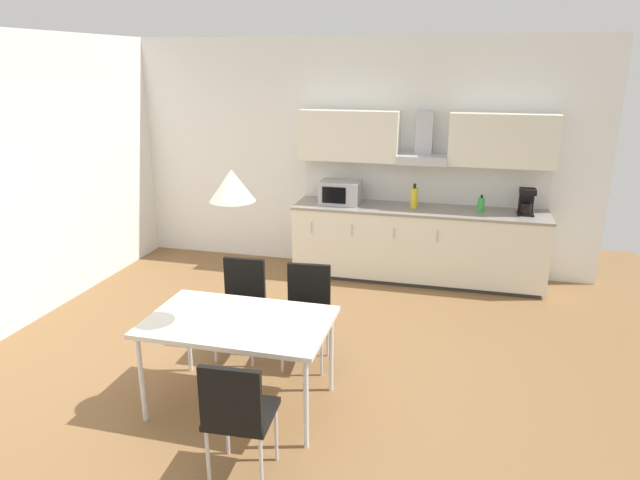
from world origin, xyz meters
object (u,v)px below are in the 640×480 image
object	(u,v)px
coffee_maker	(526,201)
chair_near_right	(237,410)
microwave	(340,192)
bottle_green	(481,205)
dining_table	(239,325)
chair_far_left	(242,298)
chair_far_right	(307,304)
pendant_lamp	(232,185)
bottle_yellow	(414,198)

from	to	relation	value
coffee_maker	chair_near_right	bearing A→B (deg)	-116.41
coffee_maker	chair_near_right	size ratio (longest dim) A/B	0.34
microwave	coffee_maker	world-z (taller)	coffee_maker
chair_near_right	bottle_green	bearing A→B (deg)	69.62
bottle_green	microwave	bearing A→B (deg)	-179.37
dining_table	microwave	bearing A→B (deg)	88.26
dining_table	chair_far_left	bearing A→B (deg)	110.93
microwave	chair_far_right	world-z (taller)	microwave
coffee_maker	pendant_lamp	xyz separation A→B (m)	(-2.25, -3.09, 0.70)
coffee_maker	dining_table	bearing A→B (deg)	-126.05
coffee_maker	chair_far_left	bearing A→B (deg)	-138.31
bottle_yellow	chair_far_left	xyz separation A→B (m)	(-1.30, -2.27, -0.48)
dining_table	chair_near_right	distance (m)	0.88
bottle_yellow	chair_near_right	distance (m)	3.98
bottle_yellow	pendant_lamp	size ratio (longest dim) A/B	0.91
bottle_green	pendant_lamp	bearing A→B (deg)	-119.69
microwave	pendant_lamp	distance (m)	3.14
coffee_maker	chair_far_right	size ratio (longest dim) A/B	0.34
chair_near_right	chair_far_right	bearing A→B (deg)	90.40
bottle_yellow	pendant_lamp	bearing A→B (deg)	-107.78
bottle_green	chair_near_right	size ratio (longest dim) A/B	0.23
chair_far_right	chair_near_right	size ratio (longest dim) A/B	1.00
dining_table	chair_far_left	size ratio (longest dim) A/B	1.57
coffee_maker	bottle_yellow	size ratio (longest dim) A/B	1.03
dining_table	chair_near_right	xyz separation A→B (m)	(0.31, -0.81, -0.15)
bottle_yellow	dining_table	bearing A→B (deg)	-107.78
coffee_maker	bottle_green	distance (m)	0.50
bottle_yellow	dining_table	world-z (taller)	bottle_yellow
chair_far_right	dining_table	bearing A→B (deg)	-110.31
coffee_maker	bottle_yellow	bearing A→B (deg)	-179.48
microwave	pendant_lamp	size ratio (longest dim) A/B	1.50
chair_far_right	chair_near_right	distance (m)	1.62
bottle_green	chair_near_right	bearing A→B (deg)	-110.38
chair_near_right	pendant_lamp	size ratio (longest dim) A/B	2.72
microwave	chair_near_right	world-z (taller)	microwave
chair_near_right	microwave	bearing A→B (deg)	93.23
coffee_maker	chair_far_left	xyz separation A→B (m)	(-2.56, -2.28, -0.51)
microwave	bottle_green	xyz separation A→B (m)	(1.66, 0.02, -0.06)
bottle_green	chair_far_right	distance (m)	2.73
bottle_green	chair_far_left	xyz separation A→B (m)	(-2.07, -2.27, -0.44)
coffee_maker	chair_far_left	distance (m)	3.46
bottle_green	pendant_lamp	distance (m)	3.63
coffee_maker	bottle_green	bearing A→B (deg)	-179.08
coffee_maker	chair_far_left	world-z (taller)	coffee_maker
microwave	pendant_lamp	xyz separation A→B (m)	(-0.09, -3.06, 0.71)
bottle_green	chair_near_right	distance (m)	4.17
coffee_maker	pendant_lamp	world-z (taller)	pendant_lamp
microwave	bottle_green	distance (m)	1.66
chair_far_left	bottle_yellow	bearing A→B (deg)	60.22
coffee_maker	bottle_yellow	distance (m)	1.26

